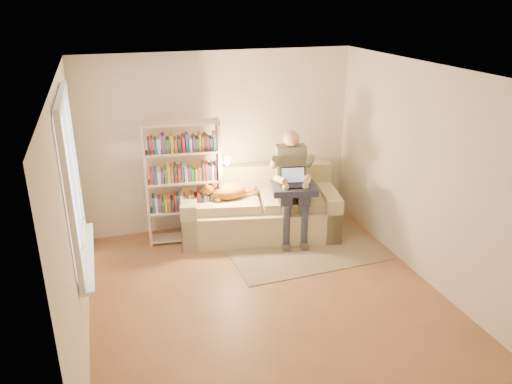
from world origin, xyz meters
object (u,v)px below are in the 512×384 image
object	(u,v)px
person	(292,179)
bookshelf	(183,177)
laptop	(295,181)
sofa	(259,211)
cat	(222,192)

from	to	relation	value
person	bookshelf	xyz separation A→B (m)	(-1.48, 0.34, 0.08)
bookshelf	laptop	bearing A→B (deg)	-11.92
person	laptop	xyz separation A→B (m)	(-0.01, -0.14, 0.03)
sofa	person	xyz separation A→B (m)	(0.41, -0.25, 0.54)
laptop	bookshelf	distance (m)	1.55
person	bookshelf	world-z (taller)	bookshelf
laptop	person	bearing A→B (deg)	98.91
bookshelf	cat	bearing A→B (deg)	-6.41
sofa	bookshelf	xyz separation A→B (m)	(-1.08, 0.09, 0.62)
person	laptop	size ratio (longest dim) A/B	3.90
person	sofa	bearing A→B (deg)	159.94
sofa	laptop	xyz separation A→B (m)	(0.40, -0.39, 0.56)
person	laptop	distance (m)	0.14
sofa	person	size ratio (longest dim) A/B	1.54
cat	bookshelf	bearing A→B (deg)	179.67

